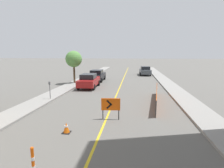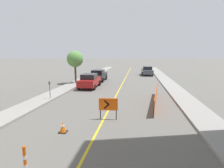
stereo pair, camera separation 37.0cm
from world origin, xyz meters
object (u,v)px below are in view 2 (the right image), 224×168
object	(u,v)px
parked_car_curb_near	(90,81)
delineator_post_rear	(26,167)
arrow_barricade_primary	(108,105)
street_tree_left_near	(75,59)
traffic_cone_fourth	(63,127)
parked_car_curb_far	(147,71)
parking_meter_near_curb	(50,86)
parked_car_curb_mid	(98,75)

from	to	relation	value
parked_car_curb_near	delineator_post_rear	bearing A→B (deg)	-83.25
arrow_barricade_primary	parked_car_curb_near	distance (m)	10.10
arrow_barricade_primary	street_tree_left_near	size ratio (longest dim) A/B	0.32
traffic_cone_fourth	parked_car_curb_far	size ratio (longest dim) A/B	0.12
parked_car_curb_near	parked_car_curb_far	size ratio (longest dim) A/B	1.00
delineator_post_rear	parking_meter_near_curb	distance (m)	9.91
delineator_post_rear	parked_car_curb_near	world-z (taller)	parked_car_curb_near
traffic_cone_fourth	parked_car_curb_mid	distance (m)	16.51
parked_car_curb_near	street_tree_left_near	bearing A→B (deg)	136.11
street_tree_left_near	arrow_barricade_primary	bearing A→B (deg)	-61.82
traffic_cone_fourth	street_tree_left_near	bearing A→B (deg)	107.50
traffic_cone_fourth	delineator_post_rear	world-z (taller)	delineator_post_rear
parked_car_curb_far	parking_meter_near_curb	size ratio (longest dim) A/B	3.01
parking_meter_near_curb	street_tree_left_near	xyz separation A→B (m)	(-0.68, 8.01, 1.97)
arrow_barricade_primary	parking_meter_near_curb	xyz separation A→B (m)	(-5.57, 3.64, 0.29)
traffic_cone_fourth	parked_car_curb_near	size ratio (longest dim) A/B	0.12
delineator_post_rear	arrow_barricade_primary	world-z (taller)	arrow_barricade_primary
arrow_barricade_primary	parked_car_curb_near	bearing A→B (deg)	106.92
delineator_post_rear	parked_car_curb_far	xyz separation A→B (m)	(4.92, 27.62, 0.29)
traffic_cone_fourth	parked_car_curb_far	xyz separation A→B (m)	(5.25, 24.25, 0.54)
parked_car_curb_mid	street_tree_left_near	size ratio (longest dim) A/B	1.07
parked_car_curb_near	street_tree_left_near	size ratio (longest dim) A/B	1.08
delineator_post_rear	parked_car_curb_far	distance (m)	28.05
arrow_barricade_primary	parking_meter_near_curb	bearing A→B (deg)	141.94
parked_car_curb_near	parked_car_curb_mid	world-z (taller)	same
parked_car_curb_far	parking_meter_near_curb	distance (m)	20.58
delineator_post_rear	parking_meter_near_curb	bearing A→B (deg)	113.71
traffic_cone_fourth	parking_meter_near_curb	size ratio (longest dim) A/B	0.36
delineator_post_rear	parked_car_curb_near	xyz separation A→B (m)	(-2.16, 14.79, 0.29)
parking_meter_near_curb	parked_car_curb_near	bearing A→B (deg)	72.42
parked_car_curb_mid	delineator_post_rear	bearing A→B (deg)	-83.10
parked_car_curb_far	parked_car_curb_near	bearing A→B (deg)	-121.09
traffic_cone_fourth	parking_meter_near_curb	bearing A→B (deg)	122.64
traffic_cone_fourth	parked_car_curb_near	world-z (taller)	parked_car_curb_near
traffic_cone_fourth	street_tree_left_near	world-z (taller)	street_tree_left_near
parking_meter_near_curb	parked_car_curb_mid	bearing A→B (deg)	80.94
delineator_post_rear	parked_car_curb_near	size ratio (longest dim) A/B	0.27
parking_meter_near_curb	parked_car_curb_far	bearing A→B (deg)	64.39
traffic_cone_fourth	parked_car_curb_mid	xyz separation A→B (m)	(-1.94, 16.39, 0.54)
traffic_cone_fourth	arrow_barricade_primary	bearing A→B (deg)	46.76
traffic_cone_fourth	arrow_barricade_primary	world-z (taller)	arrow_barricade_primary
street_tree_left_near	parked_car_curb_near	bearing A→B (deg)	-42.33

